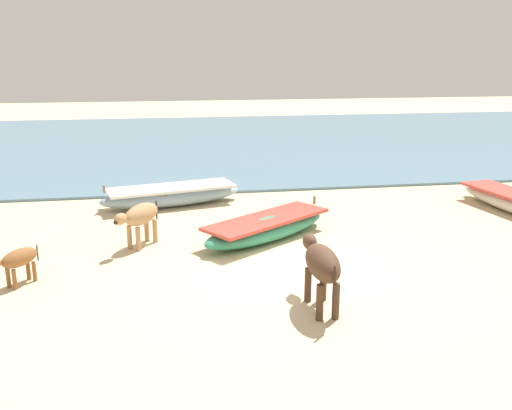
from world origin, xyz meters
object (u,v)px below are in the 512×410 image
fishing_boat_2 (172,195)px  cow_second_adult_tan (140,216)px  fishing_boat_3 (267,227)px  cow_adult_dark (321,264)px  calf_far_brown (18,260)px

fishing_boat_2 → cow_second_adult_tan: 3.41m
fishing_boat_2 → fishing_boat_3: (2.08, -3.26, -0.02)m
fishing_boat_3 → cow_adult_dark: size_ratio=2.10×
fishing_boat_2 → fishing_boat_3: fishing_boat_2 is taller
fishing_boat_2 → cow_second_adult_tan: bearing=63.9°
fishing_boat_3 → cow_second_adult_tan: (-2.81, -0.05, 0.41)m
fishing_boat_2 → cow_adult_dark: bearing=94.7°
cow_adult_dark → cow_second_adult_tan: 4.71m
cow_adult_dark → calf_far_brown: bearing=70.1°
fishing_boat_2 → cow_adult_dark: (2.30, -6.92, 0.49)m
cow_adult_dark → fishing_boat_3: bearing=3.0°
cow_adult_dark → cow_second_adult_tan: cow_adult_dark is taller
cow_adult_dark → calf_far_brown: cow_adult_dark is taller
fishing_boat_2 → cow_adult_dark: size_ratio=2.42×
fishing_boat_3 → cow_adult_dark: bearing=-121.6°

